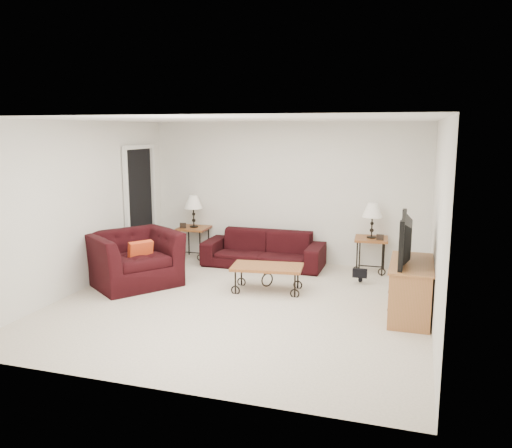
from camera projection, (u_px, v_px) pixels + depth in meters
The scene contains 20 objects.
ground at pixel (241, 304), 7.19m from camera, with size 5.00×5.00×0.00m, color silver.
wall_back at pixel (286, 193), 9.31m from camera, with size 5.00×0.02×2.50m, color silver.
wall_front at pixel (148, 258), 4.61m from camera, with size 5.00×0.02×2.50m, color silver.
wall_left at pixel (81, 206), 7.69m from camera, with size 0.02×5.00×2.50m, color silver.
wall_right at pixel (438, 225), 6.23m from camera, with size 0.02×5.00×2.50m, color silver.
ceiling at pixel (240, 120), 6.73m from camera, with size 5.00×5.00×0.00m, color white.
doorway at pixel (140, 206), 9.28m from camera, with size 0.08×0.94×2.04m, color black.
sofa at pixel (263, 249), 9.11m from camera, with size 2.09×0.82×0.61m, color black.
side_table_left at pixel (194, 243), 9.69m from camera, with size 0.54×0.54×0.59m, color #996227.
side_table_right at pixel (371, 255), 8.74m from camera, with size 0.54×0.54×0.59m, color #996227.
lamp_left at pixel (194, 211), 9.58m from camera, with size 0.33×0.33×0.59m, color black, non-canonical shape.
lamp_right at pixel (372, 220), 8.64m from camera, with size 0.33×0.33×0.59m, color black, non-canonical shape.
photo_frame_left at pixel (183, 225), 9.53m from camera, with size 0.12×0.02×0.10m, color black.
photo_frame_right at pixel (380, 237), 8.49m from camera, with size 0.12×0.02×0.10m, color black.
coffee_table at pixel (267, 278), 7.72m from camera, with size 1.04×0.56×0.39m, color #996227.
armchair at pixel (134, 259), 8.01m from camera, with size 1.27×1.11×0.82m, color black.
throw_pillow at pixel (140, 253), 7.90m from camera, with size 0.37×0.10×0.37m, color #DA491B.
tv_stand at pixel (410, 289), 6.66m from camera, with size 0.49×1.18×0.71m, color #A15D3B.
television at pixel (412, 239), 6.54m from camera, with size 1.06×0.14×0.61m, color black.
backpack at pixel (361, 269), 8.15m from camera, with size 0.34×0.26×0.44m, color black.
Camera 1 is at (2.25, -6.49, 2.38)m, focal length 36.51 mm.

